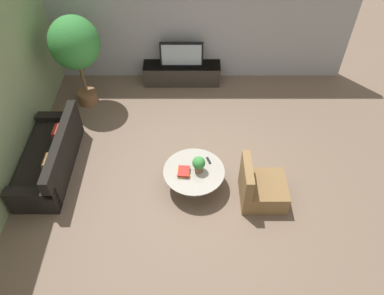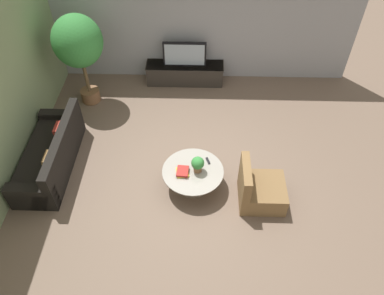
# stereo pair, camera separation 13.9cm
# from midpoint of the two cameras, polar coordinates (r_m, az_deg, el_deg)

# --- Properties ---
(ground_plane) EXTENTS (24.00, 24.00, 0.00)m
(ground_plane) POSITION_cam_midpoint_polar(r_m,az_deg,el_deg) (7.24, 0.29, -3.87)
(ground_plane) COLOR brown
(back_wall_stone) EXTENTS (7.40, 0.12, 3.00)m
(back_wall_stone) POSITION_cam_midpoint_polar(r_m,az_deg,el_deg) (8.89, 0.87, 19.06)
(back_wall_stone) COLOR #939399
(back_wall_stone) RESTS_ON ground
(media_console) EXTENTS (1.86, 0.50, 0.49)m
(media_console) POSITION_cam_midpoint_polar(r_m,az_deg,el_deg) (9.26, -0.65, 11.28)
(media_console) COLOR #2D2823
(media_console) RESTS_ON ground
(television) EXTENTS (1.01, 0.13, 0.59)m
(television) POSITION_cam_midpoint_polar(r_m,az_deg,el_deg) (8.97, -0.68, 14.02)
(television) COLOR black
(television) RESTS_ON media_console
(coffee_table) EXTENTS (1.11, 1.11, 0.42)m
(coffee_table) POSITION_cam_midpoint_polar(r_m,az_deg,el_deg) (6.82, 0.72, -4.24)
(coffee_table) COLOR #756656
(coffee_table) RESTS_ON ground
(couch_by_wall) EXTENTS (0.84, 2.14, 0.84)m
(couch_by_wall) POSITION_cam_midpoint_polar(r_m,az_deg,el_deg) (7.62, -20.18, -1.17)
(couch_by_wall) COLOR black
(couch_by_wall) RESTS_ON ground
(armchair_wicker) EXTENTS (0.80, 0.76, 0.86)m
(armchair_wicker) POSITION_cam_midpoint_polar(r_m,az_deg,el_deg) (6.75, 10.78, -6.36)
(armchair_wicker) COLOR brown
(armchair_wicker) RESTS_ON ground
(potted_palm_tall) EXTENTS (1.04, 1.04, 2.09)m
(potted_palm_tall) POSITION_cam_midpoint_polar(r_m,az_deg,el_deg) (8.31, -16.51, 14.92)
(potted_palm_tall) COLOR brown
(potted_palm_tall) RESTS_ON ground
(potted_plant_tabletop) EXTENTS (0.23, 0.23, 0.32)m
(potted_plant_tabletop) POSITION_cam_midpoint_polar(r_m,az_deg,el_deg) (6.59, 1.48, -2.52)
(potted_plant_tabletop) COLOR brown
(potted_plant_tabletop) RESTS_ON coffee_table
(book_stack) EXTENTS (0.25, 0.28, 0.07)m
(book_stack) POSITION_cam_midpoint_polar(r_m,az_deg,el_deg) (6.67, -0.85, -3.70)
(book_stack) COLOR gold
(book_stack) RESTS_ON coffee_table
(remote_black) EXTENTS (0.09, 0.16, 0.02)m
(remote_black) POSITION_cam_midpoint_polar(r_m,az_deg,el_deg) (6.88, 3.03, -2.03)
(remote_black) COLOR black
(remote_black) RESTS_ON coffee_table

